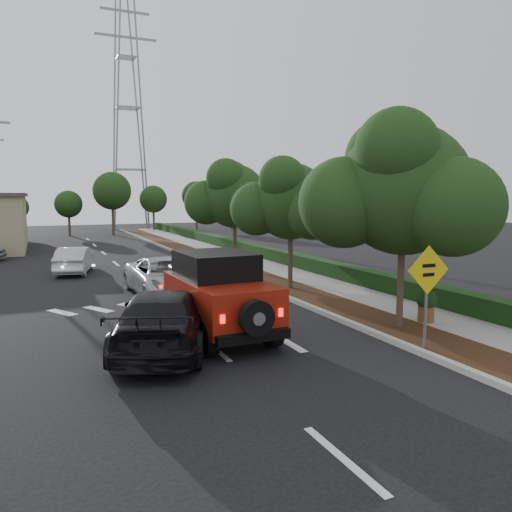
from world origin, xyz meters
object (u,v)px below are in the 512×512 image
speed_hump_sign (427,283)px  silver_suv_ahead (166,277)px  red_jeep (217,294)px  black_suv_oncoming (164,320)px

speed_hump_sign → silver_suv_ahead: bearing=116.2°
red_jeep → speed_hump_sign: size_ratio=1.81×
silver_suv_ahead → black_suv_oncoming: black_suv_oncoming is taller
silver_suv_ahead → black_suv_oncoming: 7.23m
red_jeep → black_suv_oncoming: 1.93m
silver_suv_ahead → speed_hump_sign: speed_hump_sign is taller
red_jeep → silver_suv_ahead: (0.01, 6.28, -0.46)m
silver_suv_ahead → speed_hump_sign: 10.91m
red_jeep → black_suv_oncoming: red_jeep is taller
silver_suv_ahead → red_jeep: bearing=-92.3°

